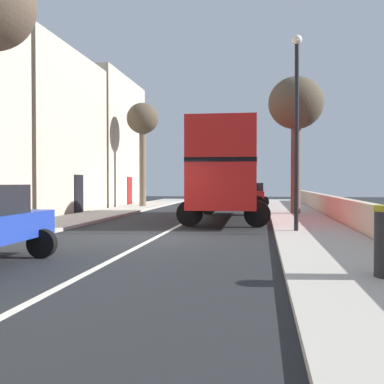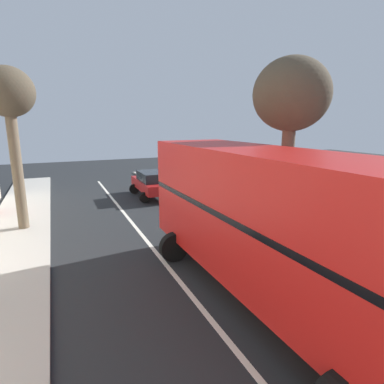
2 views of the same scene
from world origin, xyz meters
TOP-DOWN VIEW (x-y plane):
  - double_decker_bus at (1.70, 7.02)m, footprint 3.66×10.07m
  - parked_car_red_right_1 at (2.50, 19.94)m, footprint 2.44×4.38m
  - street_tree_left_0 at (-4.66, 16.08)m, footprint 2.11×2.11m
  - street_tree_right_3 at (4.89, 10.18)m, footprint 2.77×2.77m

SIDE VIEW (x-z plane):
  - parked_car_red_right_1 at x=2.50m, z-range 0.11..1.77m
  - double_decker_bus at x=1.70m, z-range 0.32..4.38m
  - street_tree_right_3 at x=4.89m, z-range 2.09..9.01m
  - street_tree_left_0 at x=-4.66m, z-range 2.19..9.05m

